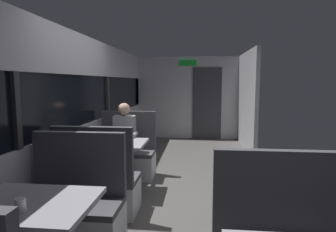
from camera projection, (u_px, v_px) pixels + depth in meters
ground_plane at (176, 194)px, 4.13m from camera, size 3.30×9.20×0.02m
carriage_window_panel_left at (76, 116)px, 4.15m from camera, size 0.09×8.48×2.30m
carriage_end_bulkhead at (189, 98)px, 8.13m from camera, size 2.90×0.11×2.30m
carriage_aisle_panel_right at (247, 101)px, 6.81m from camera, size 0.08×2.40×2.30m
dining_table_near_window at (31, 215)px, 2.08m from camera, size 0.90×0.70×0.74m
bench_near_window_facing_entry at (74, 213)px, 2.81m from camera, size 0.95×0.50×1.10m
dining_table_mid_window at (114, 149)px, 4.14m from camera, size 0.90×0.70×0.74m
bench_mid_window_facing_end at (98, 187)px, 3.49m from camera, size 0.95×0.50×1.10m
bench_mid_window_facing_entry at (127, 157)px, 4.87m from camera, size 0.95×0.50×1.10m
seated_passenger at (125, 146)px, 4.77m from camera, size 0.47×0.55×1.26m
coffee_cup_primary at (109, 139)px, 4.15m from camera, size 0.07×0.07×0.09m
coffee_cup_secondary at (21, 205)px, 1.91m from camera, size 0.07×0.07×0.09m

